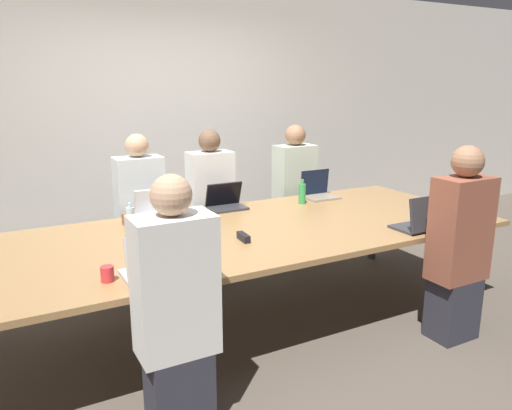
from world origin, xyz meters
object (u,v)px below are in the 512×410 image
(bottle_far_right, at_px, (302,193))
(person_near_left, at_px, (176,313))
(cup_far_midleft, at_px, (127,219))
(person_near_right, at_px, (459,248))
(person_far_midleft, at_px, (141,215))
(bottle_far_midleft, at_px, (130,218))
(person_far_center, at_px, (211,206))
(laptop_far_right, at_px, (318,190))
(bottle_near_right, at_px, (430,209))
(person_far_right, at_px, (294,195))
(stapler, at_px, (243,237))
(laptop_near_right, at_px, (423,220))
(laptop_near_left, at_px, (156,264))
(laptop_far_center, at_px, (226,201))
(cup_near_left, at_px, (107,274))
(laptop_far_midleft, at_px, (157,210))
(cup_near_right, at_px, (439,217))

(bottle_far_right, xyz_separation_m, person_near_left, (-1.70, -1.43, -0.15))
(cup_far_midleft, height_order, person_near_right, person_near_right)
(person_far_midleft, xyz_separation_m, bottle_far_midleft, (-0.23, -0.57, 0.15))
(person_far_center, bearing_deg, bottle_far_midleft, -147.59)
(laptop_far_right, bearing_deg, person_far_midleft, 166.70)
(bottle_far_right, relative_size, bottle_near_right, 1.10)
(laptop_far_right, height_order, person_near_right, person_near_right)
(person_far_right, bearing_deg, stapler, -134.27)
(person_near_right, xyz_separation_m, bottle_near_right, (0.25, 0.50, 0.14))
(person_near_right, bearing_deg, bottle_far_midleft, -35.72)
(cup_far_midleft, xyz_separation_m, laptop_near_right, (1.88, -1.20, 0.03))
(laptop_near_left, height_order, cup_far_midleft, laptop_near_left)
(laptop_near_left, relative_size, bottle_near_right, 1.79)
(laptop_far_center, relative_size, stapler, 2.13)
(laptop_far_right, xyz_separation_m, cup_near_left, (-2.21, -1.13, -0.03))
(cup_near_left, bearing_deg, person_far_center, 49.91)
(person_near_left, relative_size, cup_far_midleft, 15.86)
(laptop_near_left, bearing_deg, laptop_far_midleft, -107.68)
(laptop_far_right, distance_m, person_far_midleft, 1.65)
(laptop_far_center, bearing_deg, cup_near_left, -137.40)
(person_far_right, bearing_deg, laptop_far_midleft, -165.33)
(person_near_right, bearing_deg, cup_near_left, -10.77)
(stapler, bearing_deg, laptop_far_right, 39.02)
(laptop_far_right, xyz_separation_m, cup_far_midleft, (-1.82, -0.05, -0.03))
(person_far_right, bearing_deg, bottle_far_right, -116.28)
(person_far_right, bearing_deg, laptop_far_right, -90.60)
(laptop_near_left, bearing_deg, bottle_far_midleft, -96.83)
(person_far_center, relative_size, cup_far_midleft, 15.84)
(laptop_near_right, distance_m, cup_near_right, 0.29)
(laptop_far_right, bearing_deg, bottle_far_midleft, -174.08)
(laptop_near_left, bearing_deg, bottle_near_right, -176.51)
(person_near_left, bearing_deg, cup_near_right, -170.02)
(bottle_far_midleft, relative_size, stapler, 1.32)
(laptop_near_left, xyz_separation_m, person_far_midleft, (0.35, 1.58, -0.14))
(bottle_near_right, height_order, stapler, bottle_near_right)
(person_far_right, bearing_deg, laptop_near_right, -88.24)
(cup_near_left, bearing_deg, laptop_near_left, -15.84)
(cup_far_midleft, bearing_deg, person_far_right, 14.19)
(bottle_far_midleft, relative_size, person_near_right, 0.15)
(person_far_right, distance_m, bottle_far_right, 0.63)
(cup_near_left, bearing_deg, laptop_near_right, -3.14)
(laptop_far_midleft, height_order, stapler, laptop_far_midleft)
(person_near_left, bearing_deg, laptop_far_midleft, -104.34)
(laptop_far_right, distance_m, person_far_right, 0.43)
(laptop_far_center, height_order, person_far_midleft, person_far_midleft)
(person_far_center, xyz_separation_m, bottle_near_right, (1.28, -1.44, 0.15))
(bottle_far_right, height_order, cup_near_right, bottle_far_right)
(laptop_near_left, bearing_deg, person_far_center, -122.68)
(person_far_right, xyz_separation_m, person_near_left, (-1.97, -1.98, -0.00))
(laptop_near_left, bearing_deg, person_near_left, 87.28)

